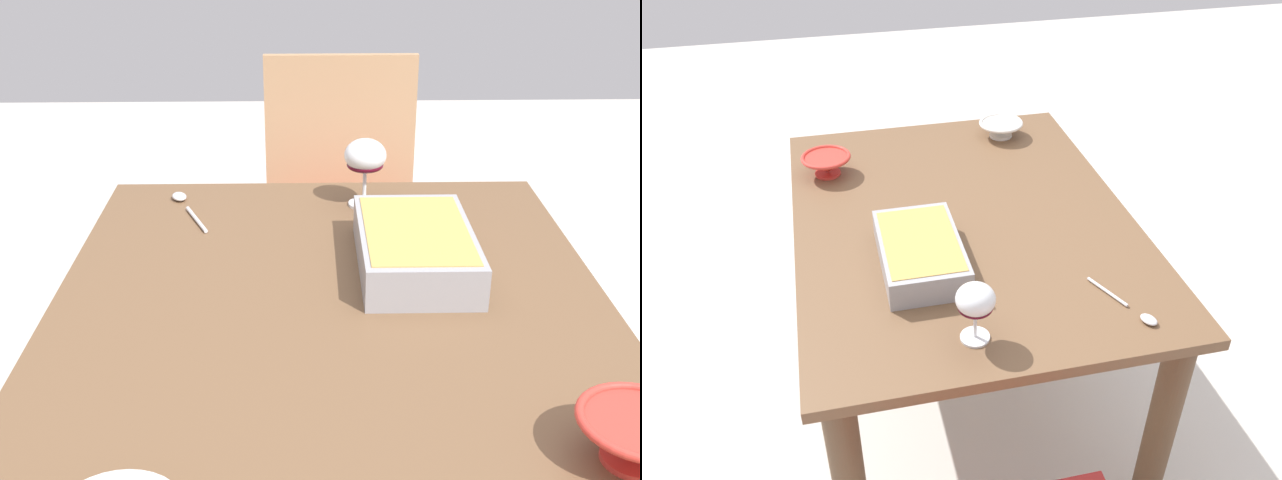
{
  "view_description": "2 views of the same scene",
  "coord_description": "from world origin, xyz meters",
  "views": [
    {
      "loc": [
        1.11,
        -0.04,
        1.41
      ],
      "look_at": [
        -0.17,
        -0.02,
        0.8
      ],
      "focal_mm": 45.19,
      "sensor_mm": 36.0,
      "label": 1
    },
    {
      "loc": [
        -1.55,
        0.36,
        1.78
      ],
      "look_at": [
        -0.14,
        0.03,
        0.76
      ],
      "focal_mm": 37.45,
      "sensor_mm": 36.0,
      "label": 2
    }
  ],
  "objects": [
    {
      "name": "small_bowl",
      "position": [
        0.47,
        -0.24,
        0.77
      ],
      "size": [
        0.15,
        0.15,
        0.06
      ],
      "color": "white",
      "rests_on": "dining_table"
    },
    {
      "name": "wine_glass",
      "position": [
        -0.49,
        0.08,
        0.84
      ],
      "size": [
        0.09,
        0.09,
        0.15
      ],
      "color": "white",
      "rests_on": "dining_table"
    },
    {
      "name": "dining_table",
      "position": [
        0.0,
        0.0,
        0.6
      ],
      "size": [
        1.25,
        0.95,
        0.74
      ],
      "color": "brown",
      "rests_on": "ground_plane"
    },
    {
      "name": "mixing_bowl",
      "position": [
        0.34,
        0.36,
        0.78
      ],
      "size": [
        0.15,
        0.15,
        0.07
      ],
      "color": "red",
      "rests_on": "dining_table"
    },
    {
      "name": "casserole_dish",
      "position": [
        -0.19,
        0.16,
        0.78
      ],
      "size": [
        0.33,
        0.2,
        0.08
      ],
      "color": "#99999E",
      "rests_on": "dining_table"
    },
    {
      "name": "serving_spoon",
      "position": [
        -0.49,
        -0.3,
        0.74
      ],
      "size": [
        0.21,
        0.1,
        0.01
      ],
      "color": "silver",
      "rests_on": "dining_table"
    },
    {
      "name": "ground_plane",
      "position": [
        0.0,
        0.0,
        0.0
      ],
      "size": [
        8.0,
        8.0,
        0.0
      ],
      "primitive_type": "plane",
      "color": "beige"
    }
  ]
}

